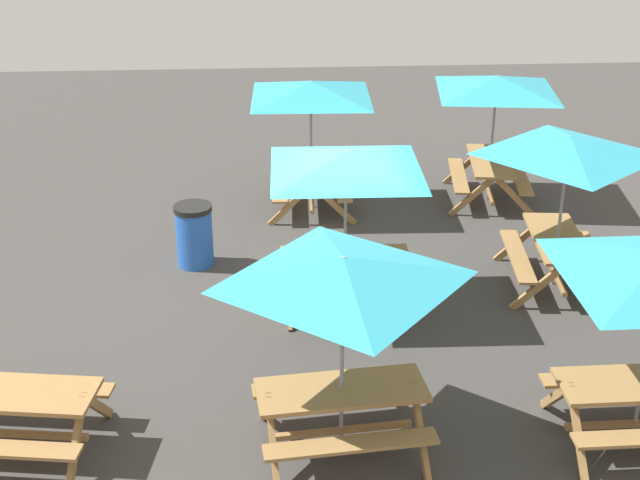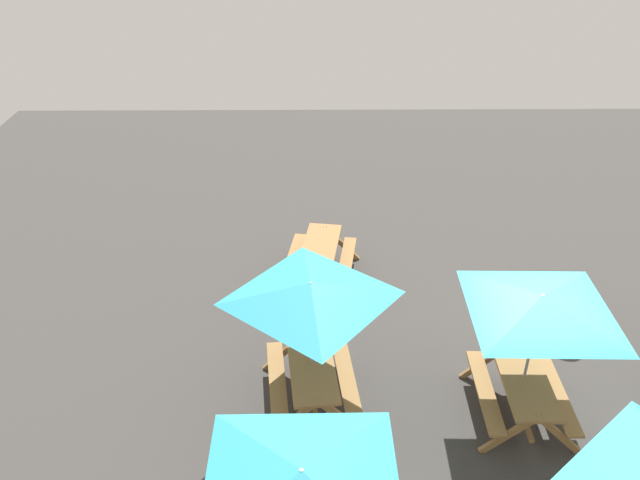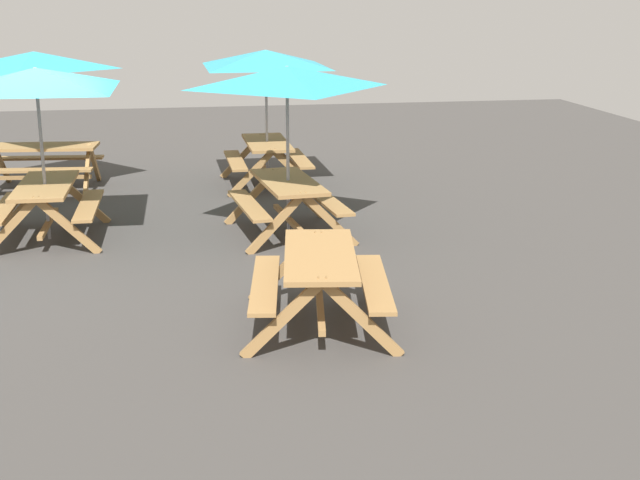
# 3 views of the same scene
# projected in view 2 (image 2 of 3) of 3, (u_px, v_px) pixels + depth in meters

# --- Properties ---
(ground_plane) EXTENTS (27.72, 27.72, 0.00)m
(ground_plane) POSITION_uv_depth(u_px,v_px,m) (529.00, 399.00, 10.12)
(ground_plane) COLOR #3D3A38
(ground_plane) RESTS_ON ground
(picnic_table_1) EXTENTS (2.83, 2.83, 2.34)m
(picnic_table_1) POSITION_uv_depth(u_px,v_px,m) (539.00, 313.00, 8.85)
(picnic_table_1) COLOR olive
(picnic_table_1) RESTS_ON ground
(picnic_table_2) EXTENTS (1.98, 1.75, 0.81)m
(picnic_table_2) POSITION_uv_depth(u_px,v_px,m) (320.00, 254.00, 12.82)
(picnic_table_2) COLOR olive
(picnic_table_2) RESTS_ON ground
(picnic_table_6) EXTENTS (2.20, 2.20, 2.34)m
(picnic_table_6) POSITION_uv_depth(u_px,v_px,m) (311.00, 300.00, 9.10)
(picnic_table_6) COLOR olive
(picnic_table_6) RESTS_ON ground
(trash_bin_blue) EXTENTS (0.59, 0.59, 0.98)m
(trash_bin_blue) POSITION_uv_depth(u_px,v_px,m) (565.00, 303.00, 11.51)
(trash_bin_blue) COLOR blue
(trash_bin_blue) RESTS_ON ground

